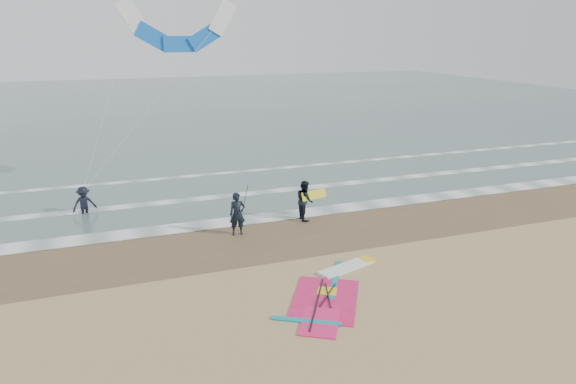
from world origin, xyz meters
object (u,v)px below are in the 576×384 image
object	(u,v)px
person_standing	(237,214)
windsurf_rig	(333,290)
person_wading	(83,197)
person_walking	(305,200)
surf_kite	(179,31)

from	to	relation	value
person_standing	windsurf_rig	bearing A→B (deg)	-69.76
windsurf_rig	person_wading	world-z (taller)	person_wading
person_walking	surf_kite	size ratio (longest dim) A/B	0.21
person_walking	person_wading	size ratio (longest dim) A/B	1.08
person_walking	person_standing	bearing A→B (deg)	106.13
person_walking	surf_kite	distance (m)	10.64
person_wading	surf_kite	world-z (taller)	surf_kite
person_wading	person_standing	bearing A→B (deg)	-54.82
person_standing	person_wading	size ratio (longest dim) A/B	1.09
person_standing	person_wading	distance (m)	7.83
person_walking	person_wading	xyz separation A→B (m)	(-9.43, 4.12, -0.07)
windsurf_rig	person_wading	distance (m)	13.33
person_standing	person_walking	world-z (taller)	person_standing
person_standing	surf_kite	xyz separation A→B (m)	(-0.91, 7.27, 7.29)
windsurf_rig	person_walking	xyz separation A→B (m)	(1.61, 6.64, 0.88)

